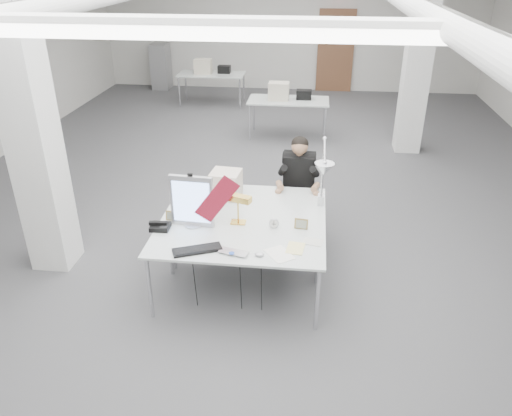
{
  "coord_description": "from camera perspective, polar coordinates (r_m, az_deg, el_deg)",
  "views": [
    {
      "loc": [
        0.7,
        -6.83,
        3.37
      ],
      "look_at": [
        0.14,
        -2.0,
        0.87
      ],
      "focal_mm": 35.0,
      "sensor_mm": 36.0,
      "label": 1
    }
  ],
  "objects": [
    {
      "name": "bankers_lamp",
      "position": [
        5.33,
        -2.07,
        0.06
      ],
      "size": [
        0.36,
        0.24,
        0.38
      ],
      "primitive_type": null,
      "rotation": [
        0.0,
        0.0,
        -0.34
      ],
      "color": "gold",
      "rests_on": "desk_main"
    },
    {
      "name": "keyboard",
      "position": [
        4.95,
        -6.74,
        -4.77
      ],
      "size": [
        0.51,
        0.34,
        0.02
      ],
      "primitive_type": "cube",
      "rotation": [
        0.0,
        0.0,
        0.4
      ],
      "color": "black",
      "rests_on": "desk_main"
    },
    {
      "name": "bg_desk_a",
      "position": [
        10.19,
        3.73,
        12.16
      ],
      "size": [
        1.6,
        0.8,
        0.02
      ],
      "primitive_type": "cube",
      "color": "silver",
      "rests_on": "room_shell"
    },
    {
      "name": "bg_desk_b",
      "position": [
        12.57,
        -5.11,
        14.99
      ],
      "size": [
        1.6,
        0.8,
        0.02
      ],
      "primitive_type": "cube",
      "color": "silver",
      "rests_on": "room_shell"
    },
    {
      "name": "office_chair",
      "position": [
        6.58,
        4.81,
        1.7
      ],
      "size": [
        0.56,
        0.56,
        1.1
      ],
      "primitive_type": null,
      "rotation": [
        0.0,
        0.0,
        -0.05
      ],
      "color": "black",
      "rests_on": "room_shell"
    },
    {
      "name": "paper_stack_a",
      "position": [
        4.87,
        2.69,
        -5.29
      ],
      "size": [
        0.33,
        0.35,
        0.01
      ],
      "primitive_type": "cube",
      "rotation": [
        0.0,
        0.0,
        0.61
      ],
      "color": "white",
      "rests_on": "desk_main"
    },
    {
      "name": "desk_second",
      "position": [
        5.9,
        -0.85,
        0.71
      ],
      "size": [
        1.8,
        0.9,
        0.02
      ],
      "primitive_type": "cube",
      "color": "silver",
      "rests_on": "room_shell"
    },
    {
      "name": "desk_main",
      "position": [
        5.12,
        -2.17,
        -3.76
      ],
      "size": [
        1.8,
        0.9,
        0.02
      ],
      "primitive_type": "cube",
      "color": "silver",
      "rests_on": "room_shell"
    },
    {
      "name": "picture_frame_left",
      "position": [
        5.52,
        -9.58,
        -0.86
      ],
      "size": [
        0.14,
        0.04,
        0.11
      ],
      "primitive_type": "cube",
      "rotation": [
        -0.21,
        0.0,
        -0.06
      ],
      "color": "#AF904B",
      "rests_on": "desk_main"
    },
    {
      "name": "desk_phone",
      "position": [
        5.38,
        -10.88,
        -2.13
      ],
      "size": [
        0.2,
        0.18,
        0.05
      ],
      "primitive_type": "cube",
      "rotation": [
        0.0,
        0.0,
        0.02
      ],
      "color": "black",
      "rests_on": "desk_main"
    },
    {
      "name": "seated_person",
      "position": [
        6.4,
        4.91,
        4.35
      ],
      "size": [
        0.57,
        0.69,
        1.0
      ],
      "primitive_type": null,
      "rotation": [
        0.0,
        0.0,
        -0.05
      ],
      "color": "black",
      "rests_on": "office_chair"
    },
    {
      "name": "beige_monitor",
      "position": [
        5.95,
        -3.46,
        2.73
      ],
      "size": [
        0.37,
        0.35,
        0.32
      ],
      "primitive_type": "cube",
      "rotation": [
        0.0,
        0.0,
        -0.1
      ],
      "color": "beige",
      "rests_on": "desk_second"
    },
    {
      "name": "desk_clock",
      "position": [
        5.3,
        2.07,
        -1.77
      ],
      "size": [
        0.11,
        0.04,
        0.11
      ],
      "primitive_type": "cylinder",
      "rotation": [
        1.57,
        0.0,
        0.05
      ],
      "color": "#B4B4B9",
      "rests_on": "desk_main"
    },
    {
      "name": "architect_lamp",
      "position": [
        5.45,
        7.64,
        3.28
      ],
      "size": [
        0.32,
        0.69,
        0.86
      ],
      "primitive_type": null,
      "rotation": [
        0.0,
        0.0,
        -0.15
      ],
      "color": "silver",
      "rests_on": "desk_second"
    },
    {
      "name": "mouse",
      "position": [
        4.83,
        0.37,
        -5.34
      ],
      "size": [
        0.09,
        0.06,
        0.04
      ],
      "primitive_type": "ellipsoid",
      "rotation": [
        0.0,
        0.0,
        0.03
      ],
      "color": "#BAB9BF",
      "rests_on": "desk_main"
    },
    {
      "name": "pennant",
      "position": [
        5.17,
        -4.45,
        1.02
      ],
      "size": [
        0.46,
        0.18,
        0.52
      ],
      "primitive_type": "cube",
      "rotation": [
        0.0,
        -0.87,
        0.34
      ],
      "color": "maroon",
      "rests_on": "monitor"
    },
    {
      "name": "room_shell",
      "position": [
        7.2,
        1.24,
        13.7
      ],
      "size": [
        10.04,
        14.04,
        3.24
      ],
      "color": "#464648",
      "rests_on": "ground"
    },
    {
      "name": "laptop",
      "position": [
        4.85,
        -2.79,
        -5.35
      ],
      "size": [
        0.32,
        0.25,
        0.02
      ],
      "primitive_type": "imported",
      "rotation": [
        0.0,
        0.0,
        -0.25
      ],
      "color": "silver",
      "rests_on": "desk_main"
    },
    {
      "name": "filing_cabinet",
      "position": [
        14.39,
        -10.81,
        15.61
      ],
      "size": [
        0.45,
        0.55,
        1.2
      ],
      "primitive_type": "cube",
      "color": "gray",
      "rests_on": "room_shell"
    },
    {
      "name": "monitor",
      "position": [
        5.28,
        -7.35,
        0.78
      ],
      "size": [
        0.46,
        0.08,
        0.57
      ],
      "primitive_type": "cube",
      "rotation": [
        0.0,
        0.0,
        -0.07
      ],
      "color": "#B2B1B6",
      "rests_on": "desk_main"
    },
    {
      "name": "paper_stack_b",
      "position": [
        4.97,
        4.53,
        -4.59
      ],
      "size": [
        0.19,
        0.25,
        0.01
      ],
      "primitive_type": "cube",
      "rotation": [
        0.0,
        0.0,
        -0.12
      ],
      "color": "#FCEE97",
      "rests_on": "desk_main"
    },
    {
      "name": "picture_frame_right",
      "position": [
        5.3,
        5.19,
        -1.81
      ],
      "size": [
        0.15,
        0.05,
        0.11
      ],
      "primitive_type": "cube",
      "rotation": [
        -0.21,
        0.0,
        -0.12
      ],
      "color": "olive",
      "rests_on": "desk_main"
    },
    {
      "name": "paper_stack_c",
      "position": [
        5.09,
        6.51,
        -3.87
      ],
      "size": [
        0.23,
        0.18,
        0.01
      ],
      "primitive_type": "cube",
      "rotation": [
        0.0,
        0.0,
        -0.23
      ],
      "color": "silver",
      "rests_on": "desk_main"
    }
  ]
}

